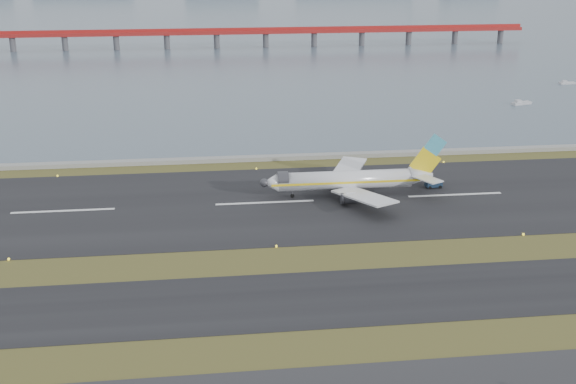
% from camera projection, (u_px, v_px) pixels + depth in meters
% --- Properties ---
extents(ground, '(1000.00, 1000.00, 0.00)m').
position_uv_depth(ground, '(281.00, 266.00, 118.51)').
color(ground, '#3E4819').
rests_on(ground, ground).
extents(taxiway_strip, '(1000.00, 18.00, 0.10)m').
position_uv_depth(taxiway_strip, '(290.00, 300.00, 107.26)').
color(taxiway_strip, black).
rests_on(taxiway_strip, ground).
extents(runway_strip, '(1000.00, 45.00, 0.10)m').
position_uv_depth(runway_strip, '(265.00, 203.00, 146.58)').
color(runway_strip, black).
rests_on(runway_strip, ground).
extents(seawall, '(1000.00, 2.50, 1.00)m').
position_uv_depth(seawall, '(254.00, 158.00, 174.52)').
color(seawall, gray).
rests_on(seawall, ground).
extents(bay_water, '(1400.00, 800.00, 1.30)m').
position_uv_depth(bay_water, '(215.00, 9.00, 549.20)').
color(bay_water, '#485567').
rests_on(bay_water, ground).
extents(red_pier, '(260.00, 5.00, 10.20)m').
position_uv_depth(red_pier, '(266.00, 32.00, 352.39)').
color(red_pier, maroon).
rests_on(red_pier, ground).
extents(airliner, '(38.52, 32.89, 12.80)m').
position_uv_depth(airliner, '(352.00, 180.00, 149.76)').
color(airliner, silver).
rests_on(airliner, ground).
extents(pushback_tug, '(3.57, 2.30, 2.18)m').
position_uv_depth(pushback_tug, '(433.00, 183.00, 155.18)').
color(pushback_tug, '#15263B').
rests_on(pushback_tug, ground).
extents(workboat_near, '(7.18, 4.10, 1.66)m').
position_uv_depth(workboat_near, '(521.00, 103.00, 232.98)').
color(workboat_near, '#B3B3B8').
rests_on(workboat_near, ground).
extents(workboat_far, '(6.17, 2.48, 1.46)m').
position_uv_depth(workboat_far, '(567.00, 83.00, 265.51)').
color(workboat_far, '#B3B3B8').
rests_on(workboat_far, ground).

